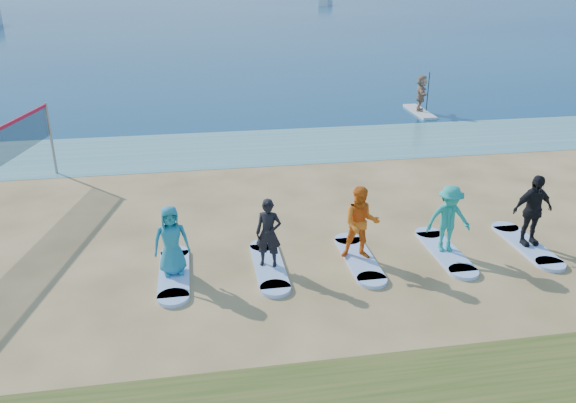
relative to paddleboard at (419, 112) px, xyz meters
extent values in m
plane|color=tan|center=(-8.78, -14.96, -0.06)|extent=(600.00, 600.00, 0.00)
plane|color=teal|center=(-8.78, -4.46, -0.05)|extent=(600.00, 600.00, 0.00)
cylinder|color=gray|center=(-16.02, -6.41, 1.19)|extent=(0.09, 0.09, 2.50)
cube|color=silver|center=(0.00, 0.00, 0.00)|extent=(0.79, 3.02, 0.12)
imported|color=tan|center=(0.00, 0.00, 0.93)|extent=(1.06, 1.69, 1.74)
cube|color=silver|center=(16.11, 89.15, -0.06)|extent=(4.13, 6.67, 1.50)
cube|color=#A4C5FF|center=(-11.82, -14.37, -0.01)|extent=(0.70, 2.20, 0.09)
imported|color=teal|center=(-11.82, -14.37, 0.86)|extent=(0.87, 0.63, 1.66)
cube|color=#A4C5FF|center=(-9.58, -14.37, -0.01)|extent=(0.70, 2.20, 0.09)
imported|color=black|center=(-9.58, -14.37, 0.87)|extent=(0.70, 0.57, 1.67)
cube|color=#A4C5FF|center=(-7.34, -14.37, -0.01)|extent=(0.70, 2.20, 0.09)
imported|color=orange|center=(-7.34, -14.37, 0.95)|extent=(1.01, 0.85, 1.84)
cube|color=#A4C5FF|center=(-5.10, -14.37, -0.01)|extent=(0.70, 2.20, 0.09)
imported|color=teal|center=(-5.10, -14.37, 0.89)|extent=(1.15, 0.71, 1.73)
cube|color=#A4C5FF|center=(-2.86, -14.37, -0.01)|extent=(0.70, 2.20, 0.09)
imported|color=black|center=(-2.86, -14.37, 0.96)|extent=(1.12, 0.53, 1.86)
camera|label=1|loc=(-11.11, -26.13, 6.58)|focal=35.00mm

